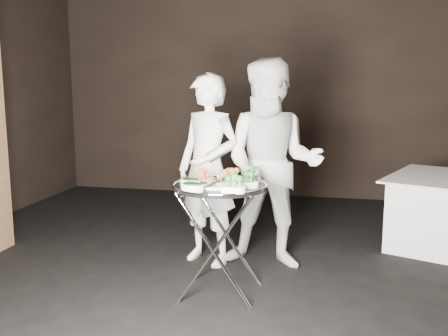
% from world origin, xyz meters
% --- Properties ---
extents(floor, '(6.00, 7.00, 0.05)m').
position_xyz_m(floor, '(0.00, 0.00, -0.03)').
color(floor, black).
rests_on(floor, ground).
extents(wall_back, '(6.00, 0.05, 3.00)m').
position_xyz_m(wall_back, '(0.00, 3.52, 1.50)').
color(wall_back, black).
rests_on(wall_back, floor).
extents(tray_stand, '(0.57, 0.48, 0.84)m').
position_xyz_m(tray_stand, '(0.08, -0.03, 0.47)').
color(tray_stand, silver).
rests_on(tray_stand, floor).
extents(serving_tray, '(0.70, 0.70, 0.04)m').
position_xyz_m(serving_tray, '(0.08, -0.03, 0.84)').
color(serving_tray, black).
rests_on(serving_tray, tray_stand).
extents(potato_plate_a, '(0.20, 0.20, 0.07)m').
position_xyz_m(potato_plate_a, '(-0.10, 0.13, 0.88)').
color(potato_plate_a, beige).
rests_on(potato_plate_a, serving_tray).
extents(potato_plate_b, '(0.21, 0.21, 0.08)m').
position_xyz_m(potato_plate_b, '(0.12, 0.18, 0.88)').
color(potato_plate_b, beige).
rests_on(potato_plate_b, serving_tray).
extents(greens_bowl, '(0.11, 0.11, 0.06)m').
position_xyz_m(greens_bowl, '(0.31, 0.11, 0.88)').
color(greens_bowl, white).
rests_on(greens_bowl, serving_tray).
extents(asparagus_plate_a, '(0.22, 0.15, 0.04)m').
position_xyz_m(asparagus_plate_a, '(0.07, -0.02, 0.87)').
color(asparagus_plate_a, white).
rests_on(asparagus_plate_a, serving_tray).
extents(asparagus_plate_b, '(0.21, 0.14, 0.04)m').
position_xyz_m(asparagus_plate_b, '(0.04, -0.19, 0.87)').
color(asparagus_plate_b, white).
rests_on(asparagus_plate_b, serving_tray).
extents(spinach_bowl_a, '(0.18, 0.14, 0.07)m').
position_xyz_m(spinach_bowl_a, '(-0.13, -0.10, 0.88)').
color(spinach_bowl_a, white).
rests_on(spinach_bowl_a, serving_tray).
extents(spinach_bowl_b, '(0.20, 0.16, 0.07)m').
position_xyz_m(spinach_bowl_b, '(-0.06, -0.28, 0.88)').
color(spinach_bowl_b, white).
rests_on(spinach_bowl_b, serving_tray).
extents(broccoli_bowl_a, '(0.19, 0.15, 0.07)m').
position_xyz_m(broccoli_bowl_a, '(0.29, -0.07, 0.88)').
color(broccoli_bowl_a, white).
rests_on(broccoli_bowl_a, serving_tray).
extents(broccoli_bowl_b, '(0.20, 0.15, 0.08)m').
position_xyz_m(broccoli_bowl_b, '(0.22, -0.27, 0.88)').
color(broccoli_bowl_b, white).
rests_on(broccoli_bowl_b, serving_tray).
extents(serving_utensils, '(0.57, 0.41, 0.01)m').
position_xyz_m(serving_utensils, '(0.10, 0.04, 0.90)').
color(serving_utensils, silver).
rests_on(serving_utensils, serving_tray).
extents(waiter_left, '(0.72, 0.62, 1.68)m').
position_xyz_m(waiter_left, '(-0.17, 0.64, 0.84)').
color(waiter_left, white).
rests_on(waiter_left, floor).
extents(waiter_right, '(0.91, 0.72, 1.80)m').
position_xyz_m(waiter_right, '(0.39, 0.65, 0.90)').
color(waiter_right, white).
rests_on(waiter_right, floor).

